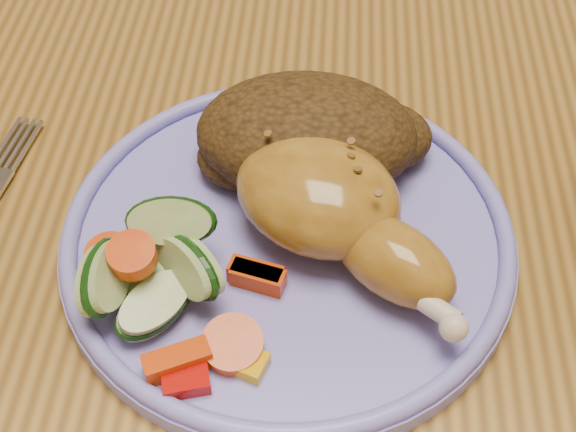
% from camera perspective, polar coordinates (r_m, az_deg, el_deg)
% --- Properties ---
extents(dining_table, '(0.90, 1.40, 0.75)m').
position_cam_1_polar(dining_table, '(0.61, 4.12, 2.56)').
color(dining_table, olive).
rests_on(dining_table, ground).
extents(plate, '(0.25, 0.25, 0.01)m').
position_cam_1_polar(plate, '(0.45, 0.00, -1.74)').
color(plate, '#7874D8').
rests_on(plate, dining_table).
extents(plate_rim, '(0.25, 0.25, 0.01)m').
position_cam_1_polar(plate_rim, '(0.45, 0.00, -0.84)').
color(plate_rim, '#7874D8').
rests_on(plate_rim, plate).
extents(chicken_leg, '(0.14, 0.14, 0.05)m').
position_cam_1_polar(chicken_leg, '(0.43, 3.40, 0.47)').
color(chicken_leg, '#A57522').
rests_on(chicken_leg, plate).
extents(rice_pilaf, '(0.14, 0.09, 0.06)m').
position_cam_1_polar(rice_pilaf, '(0.47, 1.66, 5.68)').
color(rice_pilaf, '#3F2A0F').
rests_on(rice_pilaf, plate).
extents(vegetable_pile, '(0.11, 0.11, 0.05)m').
position_cam_1_polar(vegetable_pile, '(0.41, -9.02, -4.44)').
color(vegetable_pile, '#A50A05').
rests_on(vegetable_pile, plate).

